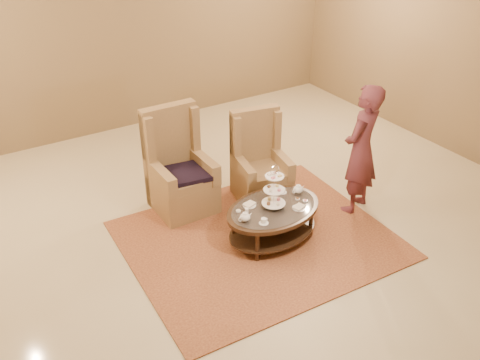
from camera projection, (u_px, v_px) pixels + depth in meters
ground at (253, 245)px, 6.36m from camera, size 8.00×8.00×0.00m
ceiling at (253, 245)px, 6.36m from camera, size 8.00×8.00×0.02m
wall_back at (116, 24)px, 8.40m from camera, size 8.00×0.04×3.50m
rug at (258, 240)px, 6.45m from camera, size 3.14×2.65×0.02m
tea_table at (273, 213)px, 6.29m from camera, size 1.30×0.96×1.02m
armchair_left at (179, 175)px, 6.88m from camera, size 0.73×0.76×1.35m
armchair_right at (259, 170)px, 7.11m from camera, size 0.77×0.79×1.22m
person at (361, 150)px, 6.63m from camera, size 0.73×0.61×1.71m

